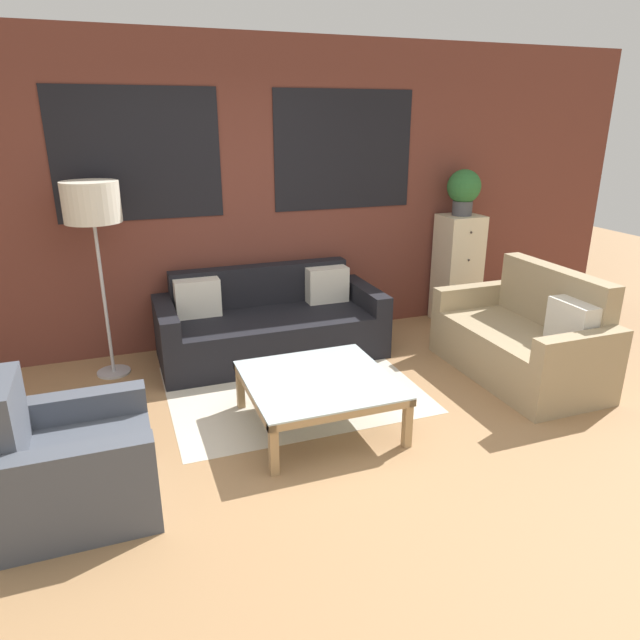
{
  "coord_description": "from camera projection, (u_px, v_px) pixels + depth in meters",
  "views": [
    {
      "loc": [
        -1.23,
        -2.86,
        2.1
      ],
      "look_at": [
        0.27,
        1.22,
        0.55
      ],
      "focal_mm": 32.0,
      "sensor_mm": 36.0,
      "label": 1
    }
  ],
  "objects": [
    {
      "name": "rug",
      "position": [
        292.0,
        388.0,
        4.68
      ],
      "size": [
        1.98,
        1.59,
        0.0
      ],
      "color": "beige",
      "rests_on": "ground_plane"
    },
    {
      "name": "potted_plant",
      "position": [
        464.0,
        189.0,
        5.79
      ],
      "size": [
        0.34,
        0.34,
        0.46
      ],
      "color": "#47474C",
      "rests_on": "drawer_cabinet"
    },
    {
      "name": "ground_plane",
      "position": [
        346.0,
        466.0,
        3.64
      ],
      "size": [
        16.0,
        16.0,
        0.0
      ],
      "primitive_type": "plane",
      "color": "#9E754C"
    },
    {
      "name": "drawer_cabinet",
      "position": [
        457.0,
        269.0,
        6.07
      ],
      "size": [
        0.41,
        0.4,
        1.15
      ],
      "color": "beige",
      "rests_on": "ground_plane"
    },
    {
      "name": "couch_dark",
      "position": [
        270.0,
        326.0,
        5.28
      ],
      "size": [
        2.03,
        0.88,
        0.78
      ],
      "color": "black",
      "rests_on": "ground_plane"
    },
    {
      "name": "settee_vintage",
      "position": [
        524.0,
        341.0,
        4.83
      ],
      "size": [
        0.8,
        1.5,
        0.92
      ],
      "color": "tan",
      "rests_on": "ground_plane"
    },
    {
      "name": "armchair_corner",
      "position": [
        73.0,
        465.0,
        3.17
      ],
      "size": [
        0.8,
        0.78,
        0.84
      ],
      "color": "#474C56",
      "rests_on": "ground_plane"
    },
    {
      "name": "floor_lamp",
      "position": [
        92.0,
        208.0,
        4.48
      ],
      "size": [
        0.44,
        0.44,
        1.63
      ],
      "color": "#B2B2B7",
      "rests_on": "ground_plane"
    },
    {
      "name": "coffee_table",
      "position": [
        318.0,
        385.0,
        4.01
      ],
      "size": [
        1.0,
        1.0,
        0.37
      ],
      "color": "silver",
      "rests_on": "ground_plane"
    },
    {
      "name": "wall_back_brick",
      "position": [
        248.0,
        196.0,
        5.32
      ],
      "size": [
        8.4,
        0.09,
        2.8
      ],
      "color": "brown",
      "rests_on": "ground_plane"
    }
  ]
}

